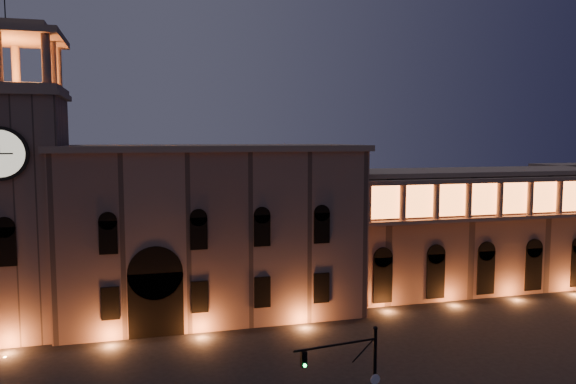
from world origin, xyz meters
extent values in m
cube|color=#795C4F|center=(-2.00, 22.00, 8.50)|extent=(30.00, 12.00, 17.00)
cube|color=#876E5D|center=(-2.00, 22.00, 17.30)|extent=(30.80, 12.80, 0.60)
cube|color=black|center=(-8.00, 16.60, 3.00)|extent=(5.00, 1.40, 6.00)
cylinder|color=black|center=(-8.00, 16.60, 6.00)|extent=(5.00, 1.40, 5.00)
cube|color=orange|center=(-8.00, 16.40, 2.80)|extent=(4.20, 0.20, 5.00)
cube|color=#795C4F|center=(-20.50, 21.00, 11.00)|extent=(9.00, 9.00, 22.00)
cube|color=#876E5D|center=(-20.50, 21.00, 22.25)|extent=(9.80, 9.80, 0.50)
cylinder|color=black|center=(-20.50, 16.32, 17.00)|extent=(4.60, 0.35, 4.60)
cylinder|color=beige|center=(-20.50, 16.18, 17.00)|extent=(4.00, 0.12, 4.00)
cube|color=#876E5D|center=(-20.50, 21.00, 22.75)|extent=(9.40, 9.40, 0.50)
cube|color=orange|center=(-20.50, 21.00, 23.05)|extent=(6.80, 6.80, 0.15)
cylinder|color=#876E5D|center=(-16.70, 17.20, 25.10)|extent=(0.76, 0.76, 4.20)
cylinder|color=#876E5D|center=(-20.50, 24.80, 25.10)|extent=(0.76, 0.76, 4.20)
cylinder|color=#876E5D|center=(-16.70, 24.80, 25.10)|extent=(0.76, 0.76, 4.20)
cylinder|color=#876E5D|center=(-16.70, 21.00, 25.10)|extent=(0.76, 0.76, 4.20)
cube|color=#876E5D|center=(-20.50, 21.00, 27.50)|extent=(9.80, 9.80, 0.60)
cube|color=#876E5D|center=(-20.50, 21.00, 28.10)|extent=(7.50, 7.50, 0.60)
cylinder|color=black|center=(-20.50, 21.00, 30.40)|extent=(0.10, 0.10, 4.00)
cube|color=brown|center=(32.00, 24.00, 7.00)|extent=(40.00, 10.00, 14.00)
cube|color=#876E5D|center=(32.00, 24.00, 14.25)|extent=(40.60, 10.60, 0.50)
cube|color=#876E5D|center=(32.00, 18.50, 9.30)|extent=(40.00, 1.20, 0.40)
cube|color=#876E5D|center=(32.00, 18.50, 13.60)|extent=(40.00, 1.40, 0.50)
cube|color=orange|center=(32.00, 19.05, 11.50)|extent=(38.00, 0.15, 3.60)
cylinder|color=#876E5D|center=(14.00, 18.50, 11.50)|extent=(0.70, 0.70, 4.00)
cylinder|color=#876E5D|center=(18.00, 18.50, 11.50)|extent=(0.70, 0.70, 4.00)
cylinder|color=#876E5D|center=(22.00, 18.50, 11.50)|extent=(0.70, 0.70, 4.00)
cylinder|color=#876E5D|center=(26.00, 18.50, 11.50)|extent=(0.70, 0.70, 4.00)
cylinder|color=#876E5D|center=(30.00, 18.50, 11.50)|extent=(0.70, 0.70, 4.00)
cylinder|color=#876E5D|center=(34.00, 18.50, 11.50)|extent=(0.70, 0.70, 4.00)
cylinder|color=#876E5D|center=(38.00, 18.50, 11.50)|extent=(0.70, 0.70, 4.00)
sphere|color=black|center=(3.67, -6.65, 7.35)|extent=(0.29, 0.29, 0.29)
cylinder|color=black|center=(1.10, -6.98, 6.73)|extent=(5.15, 0.79, 0.12)
cube|color=black|center=(-0.85, -7.23, 6.21)|extent=(0.35, 0.33, 0.88)
cylinder|color=#0CE53F|center=(-0.83, -7.39, 5.92)|extent=(0.20, 0.11, 0.19)
cylinder|color=silver|center=(3.64, -6.80, 4.35)|extent=(0.62, 0.12, 0.62)
camera|label=1|loc=(-9.49, -35.71, 18.31)|focal=35.00mm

